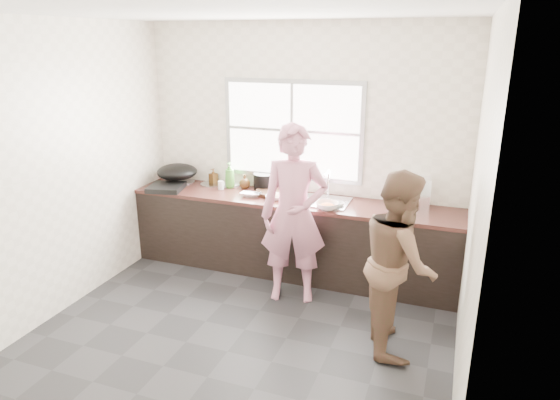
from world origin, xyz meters
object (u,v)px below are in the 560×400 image
(glass_jar, at_px, (221,185))
(bowl_held, at_px, (337,204))
(bowl_mince, at_px, (275,197))
(bottle_brown_tall, at_px, (213,177))
(burner, at_px, (166,187))
(dish_rack, at_px, (409,191))
(bowl_crabs, at_px, (327,206))
(black_pot, at_px, (265,181))
(pot_lid_right, at_px, (212,184))
(person_side, at_px, (399,262))
(bottle_green, at_px, (230,175))
(plate_food, at_px, (230,185))
(pot_lid_left, at_px, (185,182))
(bottle_brown_short, at_px, (245,182))
(cutting_board, at_px, (275,192))
(wok, at_px, (177,172))
(woman, at_px, (294,220))

(glass_jar, bearing_deg, bowl_held, -5.91)
(bowl_mince, relative_size, bowl_held, 1.06)
(bottle_brown_tall, xyz_separation_m, burner, (-0.39, -0.42, -0.06))
(dish_rack, bearing_deg, bowl_held, -164.06)
(bowl_crabs, relative_size, black_pot, 0.72)
(bottle_brown_tall, height_order, pot_lid_right, bottle_brown_tall)
(bowl_held, relative_size, glass_jar, 1.87)
(person_side, distance_m, bowl_crabs, 1.18)
(pot_lid_right, bearing_deg, bottle_green, -8.43)
(bowl_mince, height_order, plate_food, bowl_mince)
(person_side, xyz_separation_m, pot_lid_left, (-2.71, 1.20, 0.09))
(plate_food, distance_m, bottle_brown_short, 0.22)
(glass_jar, bearing_deg, pot_lid_left, 168.49)
(cutting_board, relative_size, bowl_held, 2.27)
(wok, bearing_deg, glass_jar, -1.80)
(pot_lid_right, bearing_deg, black_pot, 3.62)
(bottle_brown_short, bearing_deg, bowl_mince, -29.56)
(glass_jar, bearing_deg, bowl_mince, -10.46)
(cutting_board, height_order, bowl_crabs, bowl_crabs)
(burner, bearing_deg, bottle_brown_tall, 46.83)
(black_pot, xyz_separation_m, dish_rack, (1.61, 0.00, 0.06))
(burner, relative_size, pot_lid_left, 1.53)
(bottle_green, xyz_separation_m, bottle_brown_tall, (-0.26, 0.08, -0.07))
(black_pot, bearing_deg, bowl_crabs, -27.15)
(dish_rack, relative_size, pot_lid_right, 1.51)
(bowl_crabs, height_order, pot_lid_right, bowl_crabs)
(bottle_brown_tall, height_order, bottle_brown_short, bottle_brown_tall)
(person_side, xyz_separation_m, bottle_brown_tall, (-2.36, 1.27, 0.17))
(dish_rack, bearing_deg, glass_jar, 175.20)
(cutting_board, relative_size, bottle_green, 1.39)
(bowl_mince, bearing_deg, pot_lid_left, 169.09)
(bottle_brown_tall, height_order, burner, bottle_brown_tall)
(bowl_held, relative_size, burner, 0.49)
(bowl_crabs, distance_m, wok, 1.94)
(dish_rack, bearing_deg, bowl_crabs, -159.40)
(bottle_brown_short, bearing_deg, black_pot, 10.43)
(cutting_board, distance_m, dish_rack, 1.45)
(glass_jar, bearing_deg, bowl_crabs, -11.07)
(bowl_held, xyz_separation_m, pot_lid_right, (-1.60, 0.28, -0.02))
(plate_food, xyz_separation_m, bottle_green, (0.03, -0.08, 0.14))
(bowl_mince, distance_m, bottle_brown_short, 0.55)
(woman, distance_m, person_side, 1.18)
(bowl_mince, bearing_deg, woman, -51.09)
(bottle_green, height_order, pot_lid_right, bottle_green)
(black_pot, xyz_separation_m, bottle_brown_short, (-0.23, -0.04, -0.02))
(woman, xyz_separation_m, bottle_brown_tall, (-1.28, 0.78, 0.12))
(cutting_board, height_order, burner, burner)
(bowl_mince, bearing_deg, dish_rack, 12.78)
(person_side, bearing_deg, bottle_green, 44.01)
(bottle_brown_short, relative_size, wok, 0.32)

